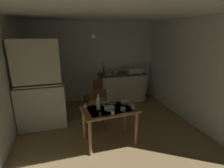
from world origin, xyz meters
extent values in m
plane|color=olive|center=(0.00, 0.00, 0.00)|extent=(4.92, 4.92, 0.00)
cube|color=silver|center=(0.00, 1.91, 1.23)|extent=(4.02, 0.10, 2.45)
cube|color=silver|center=(2.01, 0.00, 1.23)|extent=(0.10, 3.82, 2.45)
cube|color=white|center=(0.00, 0.00, 2.50)|extent=(4.02, 3.82, 0.10)
cube|color=beige|center=(-1.43, 0.54, 0.50)|extent=(1.03, 0.52, 1.00)
cube|color=beige|center=(-1.43, 0.54, 1.53)|extent=(0.95, 0.44, 0.92)
cube|color=beige|center=(-1.43, 0.52, 1.04)|extent=(0.93, 0.46, 0.02)
cube|color=beige|center=(0.85, 1.54, 0.43)|extent=(1.41, 0.60, 0.86)
cube|color=brown|center=(0.85, 1.54, 0.87)|extent=(1.44, 0.63, 0.03)
sphere|color=#2D2823|center=(0.64, 1.23, 0.47)|extent=(0.02, 0.02, 0.02)
cube|color=white|center=(1.26, 1.54, 0.96)|extent=(0.44, 0.34, 0.15)
cube|color=black|center=(1.26, 1.54, 1.03)|extent=(0.38, 0.28, 0.01)
cylinder|color=maroon|center=(0.28, 1.59, 1.03)|extent=(0.05, 0.05, 0.28)
cylinder|color=maroon|center=(0.28, 1.52, 1.13)|extent=(0.03, 0.12, 0.03)
cylinder|color=maroon|center=(0.28, 1.65, 1.22)|extent=(0.02, 0.16, 0.12)
cylinder|color=#9EB2C6|center=(0.40, 1.49, 0.92)|extent=(0.20, 0.20, 0.07)
cylinder|color=beige|center=(0.65, 1.57, 0.96)|extent=(0.12, 0.12, 0.14)
cube|color=olive|center=(-0.11, -0.48, 0.71)|extent=(1.07, 0.73, 0.04)
cube|color=silver|center=(-0.11, -0.48, 0.72)|extent=(0.84, 0.57, 0.00)
cylinder|color=#977047|center=(-0.54, -0.78, 0.34)|extent=(0.06, 0.06, 0.69)
cylinder|color=olive|center=(0.36, -0.71, 0.34)|extent=(0.06, 0.06, 0.69)
cylinder|color=#957147|center=(-0.58, -0.25, 0.34)|extent=(0.06, 0.06, 0.69)
cylinder|color=olive|center=(0.32, -0.18, 0.34)|extent=(0.06, 0.06, 0.69)
cube|color=#4D3419|center=(-0.26, 0.14, 0.42)|extent=(0.42, 0.42, 0.03)
cube|color=#4F3918|center=(-0.25, -0.04, 0.70)|extent=(0.38, 0.05, 0.52)
cylinder|color=#4D3419|center=(-0.10, 0.32, 0.20)|extent=(0.04, 0.04, 0.41)
cylinder|color=#4D3419|center=(-0.44, 0.30, 0.20)|extent=(0.04, 0.04, 0.41)
cylinder|color=#4D3419|center=(-0.08, -0.01, 0.20)|extent=(0.04, 0.04, 0.41)
cylinder|color=#4D3419|center=(-0.42, -0.04, 0.20)|extent=(0.04, 0.04, 0.41)
cube|color=#552E17|center=(-0.15, 1.08, 0.43)|extent=(0.56, 0.56, 0.03)
cube|color=#57301B|center=(-0.03, 0.93, 0.69)|extent=(0.31, 0.26, 0.48)
cylinder|color=#552E17|center=(-0.13, 1.32, 0.21)|extent=(0.04, 0.04, 0.42)
cylinder|color=#552E17|center=(-0.39, 1.10, 0.21)|extent=(0.04, 0.04, 0.42)
cylinder|color=#552E17|center=(0.09, 1.05, 0.21)|extent=(0.04, 0.04, 0.42)
cylinder|color=#552E17|center=(-0.17, 0.84, 0.21)|extent=(0.04, 0.04, 0.42)
cylinder|color=tan|center=(0.26, -0.34, 0.76)|extent=(0.17, 0.17, 0.06)
cylinder|color=#ADD1C1|center=(0.11, -0.64, 0.76)|extent=(0.10, 0.10, 0.06)
cylinder|color=#ADD1C1|center=(-0.12, -0.52, 0.75)|extent=(0.20, 0.20, 0.05)
cylinder|color=#ADD1C1|center=(0.32, -0.61, 0.76)|extent=(0.07, 0.07, 0.07)
cylinder|color=#9EB2C6|center=(-0.53, -0.29, 0.76)|extent=(0.08, 0.08, 0.07)
cylinder|color=tan|center=(-0.13, -0.75, 0.76)|extent=(0.06, 0.06, 0.08)
cylinder|color=#ADD1C1|center=(-0.17, -0.33, 0.76)|extent=(0.07, 0.07, 0.07)
cylinder|color=#B7BCC1|center=(-0.31, -0.46, 0.84)|extent=(0.07, 0.07, 0.23)
cylinder|color=#B7BCC1|center=(-0.31, -0.46, 0.99)|extent=(0.03, 0.03, 0.07)
cube|color=silver|center=(-0.34, -0.67, 0.73)|extent=(0.02, 0.18, 0.00)
cube|color=beige|center=(0.01, -0.27, 0.73)|extent=(0.15, 0.09, 0.00)
sphere|color=#F9EFCC|center=(-0.29, 0.03, 2.04)|extent=(0.08, 0.08, 0.08)
camera|label=1|loc=(-0.89, -3.33, 2.11)|focal=27.21mm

